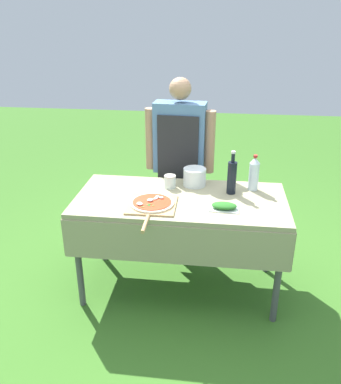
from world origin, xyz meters
The scene contains 9 objects.
ground_plane centered at (0.00, 0.00, 0.00)m, with size 12.00×12.00×0.00m, color #386B23.
prep_table centered at (0.00, 0.00, 0.68)m, with size 1.51×0.73×0.77m.
person_cook centered at (-0.07, 0.56, 0.90)m, with size 0.57×0.21×1.52m.
pizza_on_peel centered at (-0.18, -0.16, 0.78)m, with size 0.33×0.55×0.05m.
oil_bottle centered at (0.36, 0.12, 0.90)m, with size 0.07×0.07×0.32m.
water_bottle centered at (0.52, 0.21, 0.90)m, with size 0.07×0.07×0.27m.
herb_container centered at (0.31, -0.14, 0.79)m, with size 0.21×0.13×0.04m.
mixing_tub centered at (0.08, 0.24, 0.84)m, with size 0.17×0.17×0.13m, color silver.
sauce_jar centered at (-0.10, 0.17, 0.81)m, with size 0.09×0.09×0.10m.
Camera 1 is at (0.25, -2.61, 1.98)m, focal length 38.00 mm.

